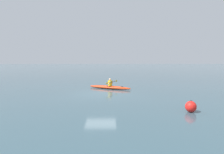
% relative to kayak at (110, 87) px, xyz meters
% --- Properties ---
extents(ground_plane, '(160.00, 160.00, 0.00)m').
position_rel_kayak_xyz_m(ground_plane, '(0.74, 2.65, -0.15)').
color(ground_plane, '#334C56').
extents(kayak, '(4.11, 2.45, 0.30)m').
position_rel_kayak_xyz_m(kayak, '(0.00, 0.00, 0.00)').
color(kayak, red).
rests_on(kayak, ground).
extents(kayaker, '(1.11, 2.20, 0.71)m').
position_rel_kayak_xyz_m(kayaker, '(-0.06, 0.03, 0.44)').
color(kayaker, yellow).
rests_on(kayaker, kayak).
extents(mooring_buoy_white_far, '(0.60, 0.60, 0.64)m').
position_rel_kayak_xyz_m(mooring_buoy_white_far, '(-4.35, 8.36, 0.15)').
color(mooring_buoy_white_far, red).
rests_on(mooring_buoy_white_far, ground).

